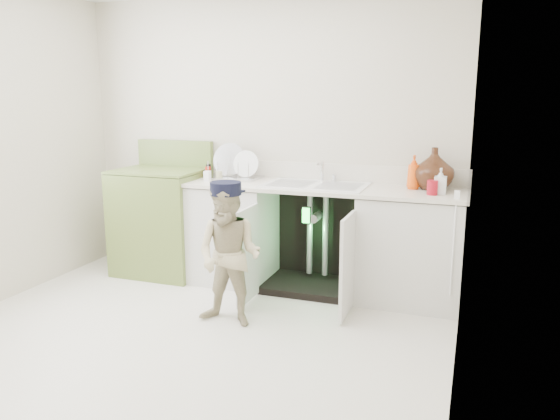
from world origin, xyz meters
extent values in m
plane|color=silver|center=(0.00, 0.00, 0.00)|extent=(3.50, 3.50, 0.00)
cube|color=beige|center=(0.00, 1.50, 1.25)|extent=(3.50, 2.50, 0.02)
cube|color=beige|center=(1.75, 0.00, 1.25)|extent=(2.50, 3.00, 0.02)
cube|color=silver|center=(-0.25, 1.20, 0.43)|extent=(0.80, 0.60, 0.86)
cube|color=silver|center=(1.35, 1.20, 0.43)|extent=(0.80, 0.60, 0.86)
cube|color=black|center=(0.55, 1.47, 0.43)|extent=(0.80, 0.06, 0.86)
cube|color=black|center=(0.55, 1.20, 0.03)|extent=(0.80, 0.60, 0.06)
cylinder|color=gray|center=(0.48, 1.30, 0.45)|extent=(0.05, 0.05, 0.70)
cylinder|color=gray|center=(0.62, 1.30, 0.45)|extent=(0.05, 0.05, 0.70)
cylinder|color=gray|center=(0.55, 1.25, 0.62)|extent=(0.07, 0.18, 0.07)
cube|color=silver|center=(0.15, 0.70, 0.40)|extent=(0.03, 0.40, 0.76)
cube|color=silver|center=(0.95, 0.70, 0.40)|extent=(0.02, 0.40, 0.76)
cube|color=beige|center=(0.55, 1.20, 0.89)|extent=(2.44, 0.64, 0.03)
cube|color=beige|center=(0.55, 1.49, 0.98)|extent=(2.44, 0.02, 0.15)
cube|color=white|center=(0.55, 1.20, 0.90)|extent=(0.85, 0.55, 0.02)
cube|color=gray|center=(0.34, 1.20, 0.91)|extent=(0.34, 0.40, 0.01)
cube|color=gray|center=(0.76, 1.20, 0.91)|extent=(0.34, 0.40, 0.01)
cylinder|color=silver|center=(0.55, 1.42, 0.99)|extent=(0.03, 0.03, 0.17)
cylinder|color=silver|center=(0.55, 1.36, 1.06)|extent=(0.02, 0.14, 0.02)
cylinder|color=silver|center=(0.66, 1.42, 0.94)|extent=(0.04, 0.04, 0.06)
cylinder|color=white|center=(1.68, 0.89, 0.55)|extent=(0.01, 0.01, 0.70)
cube|color=white|center=(1.68, 0.98, 0.93)|extent=(0.04, 0.02, 0.06)
cube|color=silver|center=(-0.25, 1.32, 0.91)|extent=(0.49, 0.32, 0.02)
cylinder|color=silver|center=(-0.29, 1.34, 1.00)|extent=(0.30, 0.11, 0.29)
cylinder|color=white|center=(-0.12, 1.32, 0.99)|extent=(0.24, 0.06, 0.23)
cylinder|color=silver|center=(-0.45, 1.22, 0.99)|extent=(0.01, 0.01, 0.14)
cylinder|color=silver|center=(-0.35, 1.22, 0.99)|extent=(0.01, 0.01, 0.14)
cylinder|color=silver|center=(-0.25, 1.22, 0.99)|extent=(0.01, 0.01, 0.14)
cylinder|color=silver|center=(-0.15, 1.22, 0.99)|extent=(0.01, 0.01, 0.14)
cylinder|color=silver|center=(-0.06, 1.22, 0.99)|extent=(0.01, 0.01, 0.14)
imported|color=#472A14|center=(1.48, 1.34, 1.07)|extent=(0.32, 0.32, 0.33)
imported|color=#F2510C|center=(1.33, 1.30, 1.03)|extent=(0.10, 0.10, 0.27)
imported|color=silver|center=(1.55, 1.14, 1.00)|extent=(0.09, 0.09, 0.20)
cylinder|color=#A60E1C|center=(1.50, 1.08, 0.96)|extent=(0.08, 0.08, 0.11)
cylinder|color=red|center=(-0.48, 1.28, 0.95)|extent=(0.05, 0.05, 0.10)
cylinder|color=tan|center=(-0.33, 1.20, 0.94)|extent=(0.06, 0.06, 0.08)
cylinder|color=black|center=(-0.49, 1.32, 0.96)|extent=(0.04, 0.04, 0.12)
cube|color=white|center=(-0.39, 1.10, 0.95)|extent=(0.05, 0.05, 0.09)
cube|color=olive|center=(-0.92, 1.18, 0.47)|extent=(0.78, 0.65, 0.95)
cube|color=olive|center=(-0.92, 1.18, 0.96)|extent=(0.78, 0.65, 0.02)
cube|color=olive|center=(-0.92, 1.46, 1.09)|extent=(0.78, 0.06, 0.25)
cylinder|color=black|center=(-1.11, 1.02, 0.95)|extent=(0.17, 0.17, 0.02)
cylinder|color=silver|center=(-1.11, 1.02, 0.97)|extent=(0.21, 0.21, 0.01)
cylinder|color=black|center=(-1.11, 1.33, 0.95)|extent=(0.17, 0.17, 0.02)
cylinder|color=silver|center=(-1.11, 1.33, 0.97)|extent=(0.21, 0.21, 0.01)
cylinder|color=black|center=(-0.72, 1.02, 0.95)|extent=(0.17, 0.17, 0.02)
cylinder|color=silver|center=(-0.72, 1.02, 0.97)|extent=(0.21, 0.21, 0.01)
cylinder|color=black|center=(-0.72, 1.33, 0.95)|extent=(0.17, 0.17, 0.02)
cylinder|color=silver|center=(-0.72, 1.33, 0.97)|extent=(0.21, 0.21, 0.01)
imported|color=beige|center=(0.18, 0.29, 0.51)|extent=(0.51, 0.40, 1.03)
cylinder|color=black|center=(0.18, 0.29, 1.00)|extent=(0.23, 0.23, 0.09)
cube|color=black|center=(0.19, 0.39, 0.96)|extent=(0.17, 0.09, 0.01)
cube|color=black|center=(0.58, 0.86, 0.72)|extent=(0.07, 0.01, 0.14)
cube|color=#26F23F|center=(0.58, 0.85, 0.72)|extent=(0.06, 0.00, 0.12)
camera|label=1|loc=(1.79, -3.09, 1.64)|focal=35.00mm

